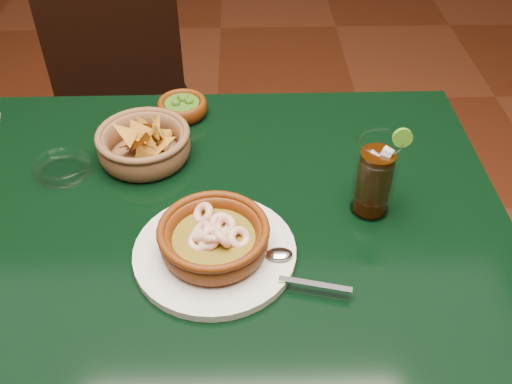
{
  "coord_description": "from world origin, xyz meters",
  "views": [
    {
      "loc": [
        0.12,
        -0.76,
        1.47
      ],
      "look_at": [
        0.14,
        -0.02,
        0.81
      ],
      "focal_mm": 40.0,
      "sensor_mm": 36.0,
      "label": 1
    }
  ],
  "objects_px": {
    "dining_table": "(184,247)",
    "shrimp_plate": "(215,242)",
    "dining_chair": "(130,111)",
    "chip_basket": "(144,144)",
    "cola_drink": "(375,177)"
  },
  "relations": [
    {
      "from": "dining_chair",
      "to": "shrimp_plate",
      "type": "height_order",
      "value": "dining_chair"
    },
    {
      "from": "dining_chair",
      "to": "shrimp_plate",
      "type": "distance_m",
      "value": 0.91
    },
    {
      "from": "dining_chair",
      "to": "cola_drink",
      "type": "xyz_separation_m",
      "value": [
        0.57,
        -0.71,
        0.32
      ]
    },
    {
      "from": "shrimp_plate",
      "to": "cola_drink",
      "type": "xyz_separation_m",
      "value": [
        0.28,
        0.11,
        0.04
      ]
    },
    {
      "from": "dining_table",
      "to": "shrimp_plate",
      "type": "distance_m",
      "value": 0.19
    },
    {
      "from": "chip_basket",
      "to": "cola_drink",
      "type": "bearing_deg",
      "value": -21.21
    },
    {
      "from": "dining_table",
      "to": "dining_chair",
      "type": "height_order",
      "value": "dining_chair"
    },
    {
      "from": "dining_table",
      "to": "dining_chair",
      "type": "relative_size",
      "value": 1.3
    },
    {
      "from": "dining_table",
      "to": "cola_drink",
      "type": "relative_size",
      "value": 6.74
    },
    {
      "from": "dining_table",
      "to": "cola_drink",
      "type": "xyz_separation_m",
      "value": [
        0.35,
        -0.01,
        0.18
      ]
    },
    {
      "from": "shrimp_plate",
      "to": "chip_basket",
      "type": "distance_m",
      "value": 0.31
    },
    {
      "from": "dining_table",
      "to": "dining_chair",
      "type": "xyz_separation_m",
      "value": [
        -0.22,
        0.71,
        -0.14
      ]
    },
    {
      "from": "dining_chair",
      "to": "shrimp_plate",
      "type": "xyz_separation_m",
      "value": [
        0.29,
        -0.82,
        0.28
      ]
    },
    {
      "from": "shrimp_plate",
      "to": "cola_drink",
      "type": "relative_size",
      "value": 1.99
    },
    {
      "from": "dining_table",
      "to": "shrimp_plate",
      "type": "xyz_separation_m",
      "value": [
        0.07,
        -0.11,
        0.13
      ]
    }
  ]
}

